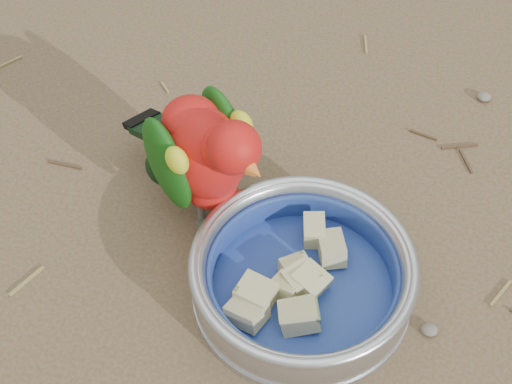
# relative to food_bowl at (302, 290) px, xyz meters

# --- Properties ---
(ground) EXTENTS (60.00, 60.00, 0.00)m
(ground) POSITION_rel_food_bowl_xyz_m (-0.03, 0.01, -0.01)
(ground) COLOR brown
(food_bowl) EXTENTS (0.23, 0.23, 0.02)m
(food_bowl) POSITION_rel_food_bowl_xyz_m (0.00, 0.00, 0.00)
(food_bowl) COLOR #B2B2BA
(food_bowl) RESTS_ON ground
(bowl_wall) EXTENTS (0.23, 0.23, 0.04)m
(bowl_wall) POSITION_rel_food_bowl_xyz_m (0.00, 0.00, 0.03)
(bowl_wall) COLOR #B2B2BA
(bowl_wall) RESTS_ON food_bowl
(fruit_wedges) EXTENTS (0.14, 0.14, 0.03)m
(fruit_wedges) POSITION_rel_food_bowl_xyz_m (0.00, 0.00, 0.02)
(fruit_wedges) COLOR #C3BA84
(fruit_wedges) RESTS_ON food_bowl
(lory_parrot) EXTENTS (0.23, 0.22, 0.17)m
(lory_parrot) POSITION_rel_food_bowl_xyz_m (-0.12, 0.09, 0.08)
(lory_parrot) COLOR red
(lory_parrot) RESTS_ON ground
(ground_debris) EXTENTS (0.90, 0.80, 0.01)m
(ground_debris) POSITION_rel_food_bowl_xyz_m (0.01, 0.07, -0.01)
(ground_debris) COLOR olive
(ground_debris) RESTS_ON ground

